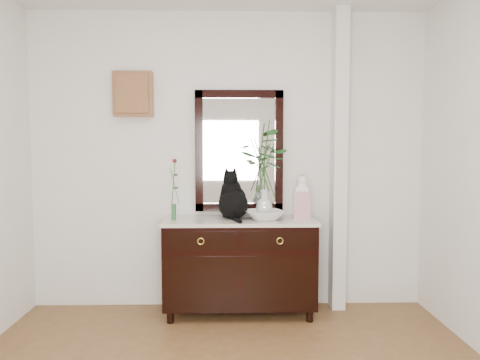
{
  "coord_description": "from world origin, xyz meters",
  "views": [
    {
      "loc": [
        0.01,
        -2.31,
        1.5
      ],
      "look_at": [
        0.1,
        1.63,
        1.2
      ],
      "focal_mm": 35.0,
      "sensor_mm": 36.0,
      "label": 1
    }
  ],
  "objects_px": {
    "sideboard": "(240,261)",
    "cat": "(233,195)",
    "ginger_jar": "(302,196)",
    "lotus_bowl": "(264,215)"
  },
  "relations": [
    {
      "from": "sideboard",
      "to": "ginger_jar",
      "type": "bearing_deg",
      "value": 2.33
    },
    {
      "from": "lotus_bowl",
      "to": "ginger_jar",
      "type": "relative_size",
      "value": 0.84
    },
    {
      "from": "ginger_jar",
      "to": "cat",
      "type": "bearing_deg",
      "value": 179.67
    },
    {
      "from": "sideboard",
      "to": "lotus_bowl",
      "type": "xyz_separation_m",
      "value": [
        0.21,
        -0.04,
        0.42
      ]
    },
    {
      "from": "cat",
      "to": "ginger_jar",
      "type": "distance_m",
      "value": 0.6
    },
    {
      "from": "cat",
      "to": "ginger_jar",
      "type": "relative_size",
      "value": 1.06
    },
    {
      "from": "sideboard",
      "to": "lotus_bowl",
      "type": "distance_m",
      "value": 0.47
    },
    {
      "from": "sideboard",
      "to": "cat",
      "type": "bearing_deg",
      "value": 155.55
    },
    {
      "from": "lotus_bowl",
      "to": "cat",
      "type": "bearing_deg",
      "value": 167.25
    },
    {
      "from": "ginger_jar",
      "to": "lotus_bowl",
      "type": "bearing_deg",
      "value": -170.27
    }
  ]
}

